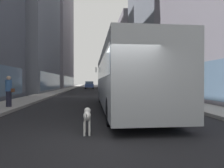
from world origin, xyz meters
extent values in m
plane|color=black|center=(0.00, 35.00, 0.00)|extent=(120.00, 120.00, 0.00)
cube|color=gray|center=(-5.70, 35.00, 0.07)|extent=(2.40, 110.00, 0.15)
cube|color=#9E9991|center=(5.70, 35.00, 0.07)|extent=(2.40, 110.00, 0.15)
cube|color=slate|center=(-6.61, 24.78, 1.60)|extent=(0.08, 13.57, 2.40)
cube|color=slate|center=(-11.90, 45.42, 18.86)|extent=(11.08, 22.62, 37.72)
cube|color=slate|center=(-6.38, 45.42, 1.60)|extent=(0.08, 20.35, 2.40)
cube|color=slate|center=(6.62, 6.34, 1.60)|extent=(0.08, 18.62, 2.40)
cube|color=slate|center=(7.47, 28.39, 1.60)|extent=(0.08, 17.37, 2.40)
cube|color=slate|center=(11.90, 51.55, 9.48)|extent=(10.22, 22.67, 18.95)
cube|color=slate|center=(6.81, 51.55, 1.60)|extent=(0.08, 20.40, 2.40)
cube|color=#999EA3|center=(1.20, 5.48, 1.67)|extent=(2.55, 11.50, 2.75)
cube|color=slate|center=(1.20, 5.48, 2.17)|extent=(2.57, 11.04, 0.90)
cube|color=black|center=(1.20, 11.18, 0.55)|extent=(2.55, 0.16, 0.44)
cylinder|color=black|center=(0.07, 9.03, 0.50)|extent=(0.30, 1.00, 1.00)
cylinder|color=black|center=(2.33, 9.03, 0.50)|extent=(0.30, 1.00, 1.00)
cylinder|color=black|center=(0.07, 1.33, 0.50)|extent=(0.30, 1.00, 1.00)
cylinder|color=black|center=(2.33, 1.33, 0.50)|extent=(0.30, 1.00, 1.00)
cube|color=silver|center=(-0.25, 10.63, 2.50)|extent=(0.08, 0.24, 0.40)
cube|color=yellow|center=(2.80, 37.81, 0.70)|extent=(1.84, 4.44, 0.75)
cube|color=slate|center=(2.80, 37.59, 1.35)|extent=(1.70, 2.00, 0.55)
cylinder|color=black|center=(1.99, 39.62, 0.32)|extent=(0.22, 0.64, 0.64)
cylinder|color=black|center=(3.61, 39.62, 0.32)|extent=(0.22, 0.64, 0.64)
cylinder|color=black|center=(1.99, 36.01, 0.32)|extent=(0.22, 0.64, 0.64)
cylinder|color=black|center=(3.61, 36.01, 0.32)|extent=(0.22, 0.64, 0.64)
cube|color=slate|center=(2.80, 20.99, 0.70)|extent=(1.90, 4.55, 0.75)
cube|color=slate|center=(2.80, 20.76, 1.35)|extent=(1.75, 2.05, 0.55)
cylinder|color=black|center=(1.96, 22.85, 0.32)|extent=(0.22, 0.64, 0.64)
cylinder|color=black|center=(3.64, 22.85, 0.32)|extent=(0.22, 0.64, 0.64)
cylinder|color=black|center=(1.96, 19.13, 0.32)|extent=(0.22, 0.64, 0.64)
cylinder|color=black|center=(3.64, 19.13, 0.32)|extent=(0.22, 0.64, 0.64)
cube|color=#4C6BB7|center=(-1.20, 38.04, 0.70)|extent=(1.86, 4.15, 0.75)
cube|color=slate|center=(-1.20, 37.83, 1.35)|extent=(1.71, 1.87, 0.55)
cylinder|color=black|center=(-2.02, 39.70, 0.32)|extent=(0.22, 0.64, 0.64)
cylinder|color=black|center=(-0.38, 39.70, 0.32)|extent=(0.22, 0.64, 0.64)
cylinder|color=black|center=(-2.02, 36.37, 0.32)|extent=(0.22, 0.64, 0.64)
cylinder|color=black|center=(-0.38, 36.37, 0.32)|extent=(0.22, 0.64, 0.64)
ellipsoid|color=white|center=(-0.71, 0.40, 0.53)|extent=(0.22, 0.60, 0.26)
sphere|color=white|center=(-0.71, 0.78, 0.62)|extent=(0.20, 0.20, 0.20)
sphere|color=black|center=(-0.77, 0.80, 0.64)|extent=(0.07, 0.07, 0.07)
sphere|color=black|center=(-0.65, 0.80, 0.64)|extent=(0.07, 0.07, 0.07)
cylinder|color=white|center=(-0.71, 0.00, 0.58)|extent=(0.03, 0.16, 0.19)
cylinder|color=white|center=(-0.78, 0.61, 0.20)|extent=(0.06, 0.06, 0.40)
cylinder|color=white|center=(-0.64, 0.61, 0.20)|extent=(0.06, 0.06, 0.40)
cylinder|color=white|center=(-0.78, 0.19, 0.20)|extent=(0.06, 0.06, 0.40)
cylinder|color=white|center=(-0.64, 0.19, 0.20)|extent=(0.06, 0.06, 0.40)
sphere|color=black|center=(-0.66, 0.50, 0.57)|extent=(0.04, 0.04, 0.04)
sphere|color=black|center=(-0.77, 0.32, 0.55)|extent=(0.04, 0.04, 0.04)
sphere|color=black|center=(-0.69, 0.22, 0.59)|extent=(0.04, 0.04, 0.04)
cylinder|color=#1E1E2D|center=(-5.12, 5.89, 0.57)|extent=(0.28, 0.28, 0.85)
cylinder|color=#33598C|center=(-5.12, 5.89, 1.31)|extent=(0.34, 0.34, 0.62)
sphere|color=tan|center=(-5.12, 5.89, 1.73)|extent=(0.22, 0.22, 0.22)
cube|color=#59331E|center=(-4.90, 5.89, 1.05)|extent=(0.12, 0.24, 0.20)
camera|label=1|loc=(-0.56, -5.27, 1.52)|focal=31.14mm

